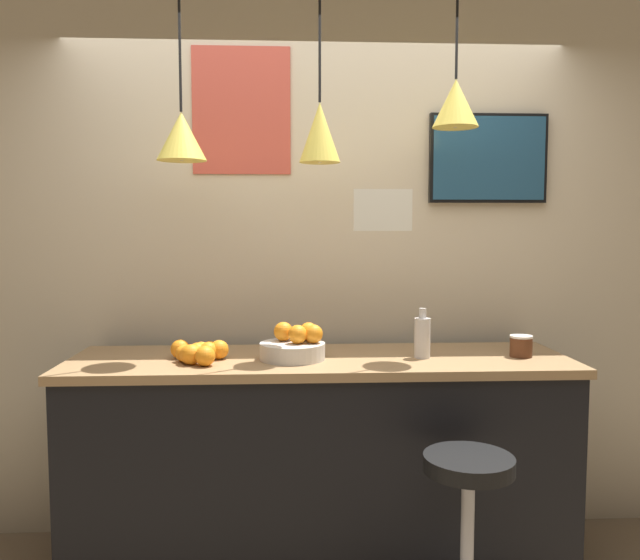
# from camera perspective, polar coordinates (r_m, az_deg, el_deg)

# --- Properties ---
(back_wall) EXTENTS (8.00, 0.06, 2.90)m
(back_wall) POSITION_cam_1_polar(r_m,az_deg,el_deg) (3.22, -0.39, 2.57)
(back_wall) COLOR beige
(back_wall) RESTS_ON ground_plane
(service_counter) EXTENTS (2.25, 0.65, 0.99)m
(service_counter) POSITION_cam_1_polar(r_m,az_deg,el_deg) (2.98, 0.00, -16.38)
(service_counter) COLOR black
(service_counter) RESTS_ON ground_plane
(bar_stool) EXTENTS (0.37, 0.37, 0.72)m
(bar_stool) POSITION_cam_1_polar(r_m,az_deg,el_deg) (2.57, 13.35, -20.38)
(bar_stool) COLOR #B7B7BC
(bar_stool) RESTS_ON ground_plane
(fruit_bowl) EXTENTS (0.29, 0.29, 0.16)m
(fruit_bowl) POSITION_cam_1_polar(r_m,az_deg,el_deg) (2.79, -2.34, -6.04)
(fruit_bowl) COLOR beige
(fruit_bowl) RESTS_ON service_counter
(orange_pile) EXTENTS (0.26, 0.26, 0.09)m
(orange_pile) POSITION_cam_1_polar(r_m,az_deg,el_deg) (2.80, -10.90, -6.47)
(orange_pile) COLOR orange
(orange_pile) RESTS_ON service_counter
(juice_bottle) EXTENTS (0.07, 0.07, 0.22)m
(juice_bottle) POSITION_cam_1_polar(r_m,az_deg,el_deg) (2.84, 9.34, -5.15)
(juice_bottle) COLOR silver
(juice_bottle) RESTS_ON service_counter
(spread_jar) EXTENTS (0.10, 0.10, 0.10)m
(spread_jar) POSITION_cam_1_polar(r_m,az_deg,el_deg) (2.98, 17.91, -5.77)
(spread_jar) COLOR #562D19
(spread_jar) RESTS_ON service_counter
(pendant_lamp_left) EXTENTS (0.22, 0.22, 0.93)m
(pendant_lamp_left) POSITION_cam_1_polar(r_m,az_deg,el_deg) (2.87, -12.56, 12.79)
(pendant_lamp_left) COLOR black
(pendant_lamp_middle) EXTENTS (0.18, 0.18, 0.94)m
(pendant_lamp_middle) POSITION_cam_1_polar(r_m,az_deg,el_deg) (2.84, -0.02, 13.42)
(pendant_lamp_middle) COLOR black
(pendant_lamp_right) EXTENTS (0.21, 0.21, 0.78)m
(pendant_lamp_right) POSITION_cam_1_polar(r_m,az_deg,el_deg) (2.95, 12.30, 15.56)
(pendant_lamp_right) COLOR black
(mounted_tv) EXTENTS (0.60, 0.04, 0.45)m
(mounted_tv) POSITION_cam_1_polar(r_m,az_deg,el_deg) (3.34, 15.13, 10.68)
(mounted_tv) COLOR black
(hanging_menu_board) EXTENTS (0.24, 0.01, 0.17)m
(hanging_menu_board) POSITION_cam_1_polar(r_m,az_deg,el_deg) (2.57, 5.77, 6.39)
(hanging_menu_board) COLOR white
(wall_poster) EXTENTS (0.49, 0.01, 0.63)m
(wall_poster) POSITION_cam_1_polar(r_m,az_deg,el_deg) (3.24, -7.20, 15.12)
(wall_poster) COLOR #C64C3D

